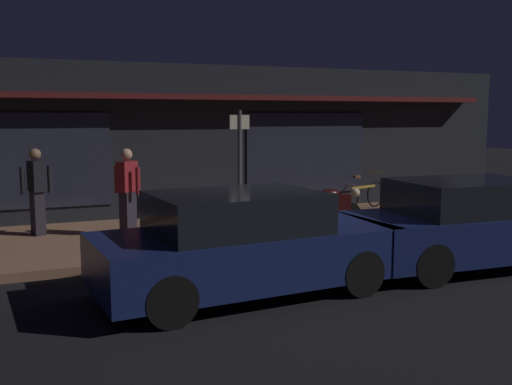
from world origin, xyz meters
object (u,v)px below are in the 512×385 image
person_bystander (127,190)px  parked_car_near (243,244)px  motorcycle (324,209)px  bicycle_parked (363,195)px  sign_post (240,159)px  parked_car_far (470,224)px  person_photographer (37,190)px

person_bystander → parked_car_near: 4.01m
motorcycle → bicycle_parked: 3.33m
parked_car_near → person_bystander: bearing=102.2°
person_bystander → parked_car_near: size_ratio=0.40×
bicycle_parked → sign_post: 3.61m
parked_car_near → parked_car_far: size_ratio=1.01×
bicycle_parked → sign_post: (-3.43, -0.51, 1.00)m
person_photographer → sign_post: (4.08, -0.20, 0.48)m
motorcycle → person_photographer: size_ratio=1.02×
sign_post → parked_car_near: sign_post is taller
bicycle_parked → parked_car_near: (-5.08, -4.94, 0.20)m
sign_post → parked_car_near: size_ratio=0.57×
parked_car_near → parked_car_far: (3.96, 0.02, 0.00)m
person_photographer → parked_car_far: (6.40, -4.60, -0.32)m
motorcycle → person_photographer: 5.54m
parked_car_near → motorcycle: bearing=43.9°
bicycle_parked → parked_car_near: parked_car_near is taller
motorcycle → sign_post: (-1.06, 1.82, 0.86)m
person_photographer → sign_post: sign_post is taller
bicycle_parked → person_photographer: 7.54m
person_photographer → parked_car_far: bearing=-35.7°
motorcycle → sign_post: size_ratio=0.71×
bicycle_parked → parked_car_near: bearing=-135.8°
bicycle_parked → parked_car_far: size_ratio=0.38×
parked_car_near → parked_car_far: bearing=0.3°
bicycle_parked → person_bystander: (-5.92, -1.03, 0.52)m
person_photographer → person_bystander: size_ratio=1.00×
parked_car_far → sign_post: bearing=117.7°
person_photographer → person_bystander: same height
bicycle_parked → parked_car_near: 7.08m
person_photographer → sign_post: size_ratio=0.70×
motorcycle → person_photographer: (-5.14, 2.02, 0.38)m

